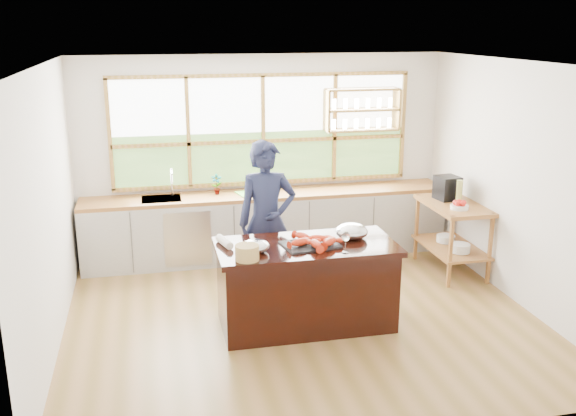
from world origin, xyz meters
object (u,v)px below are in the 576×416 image
object	(u,v)px
island	(306,285)
wicker_basket	(247,253)
cook	(267,221)
espresso_machine	(447,188)

from	to	relation	value
island	wicker_basket	xyz separation A→B (m)	(-0.66, -0.32, 0.52)
island	cook	size ratio (longest dim) A/B	1.00
island	espresso_machine	size ratio (longest dim) A/B	6.09
espresso_machine	island	bearing A→B (deg)	-156.81
espresso_machine	wicker_basket	distance (m)	3.29
cook	wicker_basket	bearing A→B (deg)	-110.49
wicker_basket	island	bearing A→B (deg)	25.52
island	espresso_machine	distance (m)	2.62
cook	island	bearing A→B (deg)	-72.50
island	espresso_machine	xyz separation A→B (m)	(2.19, 1.31, 0.60)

